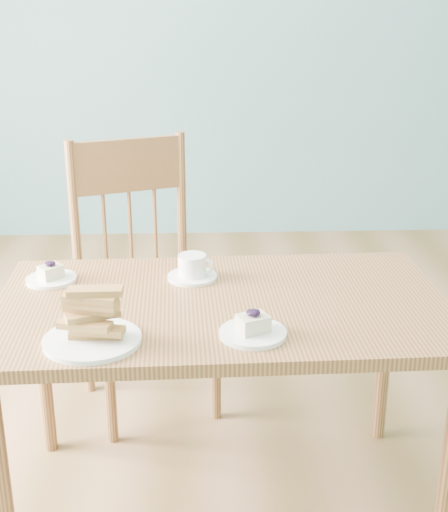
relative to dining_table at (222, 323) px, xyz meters
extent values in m
cube|color=#9B6E48|center=(0.03, 0.17, -0.62)|extent=(5.00, 5.00, 0.01)
cube|color=#649797|center=(0.03, 2.67, 0.73)|extent=(5.00, 0.01, 2.70)
cube|color=#A26F3D|center=(0.00, 0.00, 0.05)|extent=(1.30, 0.76, 0.04)
cylinder|color=#A26F3D|center=(-0.57, -0.33, -0.29)|extent=(0.05, 0.05, 0.65)
cylinder|color=#A26F3D|center=(-0.59, 0.29, -0.29)|extent=(0.05, 0.05, 0.65)
cylinder|color=#A26F3D|center=(0.57, 0.33, -0.29)|extent=(0.05, 0.05, 0.65)
cube|color=#A26F3D|center=(-0.25, 0.57, -0.14)|extent=(0.58, 0.57, 0.04)
cylinder|color=#A26F3D|center=(-0.38, 0.33, -0.39)|extent=(0.04, 0.04, 0.45)
cylinder|color=#A26F3D|center=(0.00, 0.47, -0.39)|extent=(0.04, 0.04, 0.45)
cylinder|color=#A26F3D|center=(-0.51, 0.68, -0.39)|extent=(0.04, 0.04, 0.45)
cylinder|color=#A26F3D|center=(-0.13, 0.82, -0.39)|extent=(0.04, 0.04, 0.45)
cylinder|color=#A26F3D|center=(-0.52, 0.69, 0.14)|extent=(0.04, 0.04, 0.52)
cylinder|color=#A26F3D|center=(-0.13, 0.83, 0.14)|extent=(0.04, 0.04, 0.52)
cube|color=#A26F3D|center=(-0.32, 0.76, 0.29)|extent=(0.38, 0.16, 0.20)
cylinder|color=#A26F3D|center=(-0.42, 0.73, 0.03)|extent=(0.02, 0.02, 0.31)
cylinder|color=#A26F3D|center=(-0.32, 0.76, 0.03)|extent=(0.02, 0.02, 0.31)
cylinder|color=#A26F3D|center=(-0.23, 0.79, 0.03)|extent=(0.02, 0.02, 0.31)
cylinder|color=white|center=(0.07, -0.22, 0.07)|extent=(0.17, 0.17, 0.01)
cube|color=beige|center=(0.07, -0.22, 0.10)|extent=(0.09, 0.08, 0.04)
ellipsoid|color=black|center=(0.07, -0.22, 0.13)|extent=(0.04, 0.04, 0.02)
sphere|color=black|center=(0.08, -0.22, 0.13)|extent=(0.02, 0.02, 0.02)
sphere|color=black|center=(0.06, -0.21, 0.13)|extent=(0.02, 0.02, 0.02)
sphere|color=black|center=(0.07, -0.23, 0.13)|extent=(0.02, 0.02, 0.02)
cylinder|color=white|center=(-0.51, 0.17, 0.07)|extent=(0.15, 0.15, 0.01)
cube|color=beige|center=(-0.51, 0.17, 0.10)|extent=(0.08, 0.08, 0.04)
ellipsoid|color=black|center=(-0.51, 0.17, 0.12)|extent=(0.03, 0.03, 0.01)
sphere|color=black|center=(-0.50, 0.17, 0.12)|extent=(0.01, 0.01, 0.01)
sphere|color=black|center=(-0.52, 0.18, 0.12)|extent=(0.01, 0.01, 0.01)
sphere|color=black|center=(-0.51, 0.16, 0.12)|extent=(0.01, 0.01, 0.01)
cylinder|color=white|center=(-0.08, 0.17, 0.07)|extent=(0.15, 0.15, 0.01)
cylinder|color=white|center=(-0.08, 0.17, 0.11)|extent=(0.11, 0.11, 0.06)
cylinder|color=olive|center=(-0.08, 0.17, 0.14)|extent=(0.07, 0.07, 0.00)
torus|color=white|center=(-0.04, 0.16, 0.11)|extent=(0.05, 0.02, 0.05)
cylinder|color=white|center=(-0.33, -0.24, 0.07)|extent=(0.25, 0.25, 0.01)
camera|label=1|loc=(-0.07, -1.84, 0.89)|focal=50.00mm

